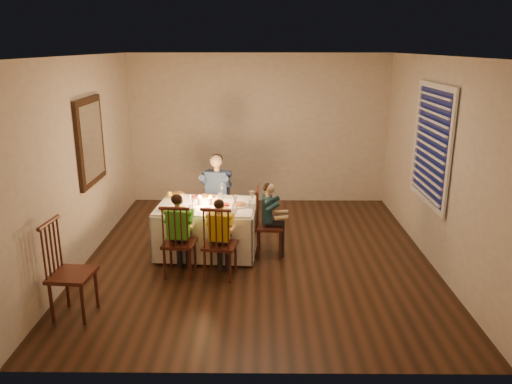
{
  "coord_description": "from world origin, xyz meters",
  "views": [
    {
      "loc": [
        0.03,
        -6.18,
        2.73
      ],
      "look_at": [
        -0.03,
        0.15,
        0.85
      ],
      "focal_mm": 35.0,
      "sensor_mm": 36.0,
      "label": 1
    }
  ],
  "objects_px": {
    "child_green": "(181,274)",
    "serving_bowl": "(178,196)",
    "adult": "(218,233)",
    "child_teal": "(269,255)",
    "chair_extra": "(77,315)",
    "chair_near_left": "(181,274)",
    "chair_end": "(269,255)",
    "chair_adult": "(218,233)",
    "dining_table": "(207,219)",
    "chair_near_right": "(221,276)",
    "child_yellow": "(221,276)"
  },
  "relations": [
    {
      "from": "child_yellow",
      "to": "child_teal",
      "type": "distance_m",
      "value": 0.9
    },
    {
      "from": "chair_near_right",
      "to": "child_green",
      "type": "xyz_separation_m",
      "value": [
        -0.5,
        0.06,
        0.0
      ]
    },
    {
      "from": "chair_adult",
      "to": "chair_near_right",
      "type": "height_order",
      "value": "same"
    },
    {
      "from": "adult",
      "to": "child_teal",
      "type": "distance_m",
      "value": 1.12
    },
    {
      "from": "dining_table",
      "to": "adult",
      "type": "xyz_separation_m",
      "value": [
        0.08,
        0.74,
        -0.49
      ]
    },
    {
      "from": "chair_near_right",
      "to": "chair_end",
      "type": "height_order",
      "value": "same"
    },
    {
      "from": "adult",
      "to": "child_teal",
      "type": "relative_size",
      "value": 1.2
    },
    {
      "from": "chair_extra",
      "to": "child_yellow",
      "type": "relative_size",
      "value": 1.05
    },
    {
      "from": "chair_adult",
      "to": "chair_near_right",
      "type": "bearing_deg",
      "value": -73.16
    },
    {
      "from": "adult",
      "to": "child_green",
      "type": "bearing_deg",
      "value": -92.74
    },
    {
      "from": "chair_near_left",
      "to": "chair_near_right",
      "type": "height_order",
      "value": "same"
    },
    {
      "from": "chair_end",
      "to": "adult",
      "type": "xyz_separation_m",
      "value": [
        -0.76,
        0.82,
        0.0
      ]
    },
    {
      "from": "child_teal",
      "to": "chair_near_left",
      "type": "bearing_deg",
      "value": 121.6
    },
    {
      "from": "adult",
      "to": "chair_end",
      "type": "bearing_deg",
      "value": -36.16
    },
    {
      "from": "chair_end",
      "to": "child_teal",
      "type": "xyz_separation_m",
      "value": [
        0.0,
        0.0,
        0.0
      ]
    },
    {
      "from": "chair_adult",
      "to": "chair_end",
      "type": "distance_m",
      "value": 1.12
    },
    {
      "from": "chair_near_left",
      "to": "child_teal",
      "type": "relative_size",
      "value": 0.93
    },
    {
      "from": "chair_end",
      "to": "chair_extra",
      "type": "xyz_separation_m",
      "value": [
        -2.05,
        -1.58,
        0.0
      ]
    },
    {
      "from": "chair_near_left",
      "to": "child_teal",
      "type": "bearing_deg",
      "value": -146.43
    },
    {
      "from": "chair_end",
      "to": "child_green",
      "type": "bearing_deg",
      "value": 121.6
    },
    {
      "from": "adult",
      "to": "dining_table",
      "type": "bearing_deg",
      "value": -85.18
    },
    {
      "from": "child_green",
      "to": "chair_near_left",
      "type": "bearing_deg",
      "value": -0.0
    },
    {
      "from": "serving_bowl",
      "to": "chair_near_left",
      "type": "bearing_deg",
      "value": -80.74
    },
    {
      "from": "chair_adult",
      "to": "child_teal",
      "type": "height_order",
      "value": "child_teal"
    },
    {
      "from": "serving_bowl",
      "to": "chair_adult",
      "type": "bearing_deg",
      "value": 38.64
    },
    {
      "from": "chair_end",
      "to": "chair_extra",
      "type": "height_order",
      "value": "chair_extra"
    },
    {
      "from": "chair_extra",
      "to": "child_green",
      "type": "height_order",
      "value": "chair_extra"
    },
    {
      "from": "chair_near_right",
      "to": "chair_end",
      "type": "xyz_separation_m",
      "value": [
        0.61,
        0.66,
        0.0
      ]
    },
    {
      "from": "chair_adult",
      "to": "chair_extra",
      "type": "height_order",
      "value": "chair_extra"
    },
    {
      "from": "chair_near_left",
      "to": "child_teal",
      "type": "height_order",
      "value": "child_teal"
    },
    {
      "from": "child_teal",
      "to": "dining_table",
      "type": "bearing_deg",
      "value": 87.43
    },
    {
      "from": "adult",
      "to": "child_green",
      "type": "relative_size",
      "value": 1.16
    },
    {
      "from": "child_green",
      "to": "serving_bowl",
      "type": "height_order",
      "value": "serving_bowl"
    },
    {
      "from": "child_teal",
      "to": "chair_near_right",
      "type": "bearing_deg",
      "value": 140.42
    },
    {
      "from": "adult",
      "to": "serving_bowl",
      "type": "height_order",
      "value": "serving_bowl"
    },
    {
      "from": "chair_near_left",
      "to": "child_teal",
      "type": "xyz_separation_m",
      "value": [
        1.11,
        0.61,
        0.0
      ]
    },
    {
      "from": "chair_adult",
      "to": "child_yellow",
      "type": "bearing_deg",
      "value": -73.16
    },
    {
      "from": "dining_table",
      "to": "serving_bowl",
      "type": "height_order",
      "value": "serving_bowl"
    },
    {
      "from": "chair_near_right",
      "to": "chair_adult",
      "type": "bearing_deg",
      "value": -74.06
    },
    {
      "from": "dining_table",
      "to": "chair_near_left",
      "type": "distance_m",
      "value": 0.88
    },
    {
      "from": "dining_table",
      "to": "child_green",
      "type": "distance_m",
      "value": 0.88
    },
    {
      "from": "chair_end",
      "to": "chair_adult",
      "type": "bearing_deg",
      "value": 45.91
    },
    {
      "from": "adult",
      "to": "child_yellow",
      "type": "bearing_deg",
      "value": -73.16
    },
    {
      "from": "dining_table",
      "to": "chair_near_left",
      "type": "height_order",
      "value": "dining_table"
    },
    {
      "from": "dining_table",
      "to": "child_teal",
      "type": "relative_size",
      "value": 1.37
    },
    {
      "from": "chair_near_left",
      "to": "chair_extra",
      "type": "distance_m",
      "value": 1.36
    },
    {
      "from": "chair_near_right",
      "to": "chair_end",
      "type": "relative_size",
      "value": 1.0
    },
    {
      "from": "child_green",
      "to": "serving_bowl",
      "type": "bearing_deg",
      "value": -75.94
    },
    {
      "from": "dining_table",
      "to": "adult",
      "type": "height_order",
      "value": "dining_table"
    },
    {
      "from": "adult",
      "to": "chair_extra",
      "type": "bearing_deg",
      "value": -107.52
    }
  ]
}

